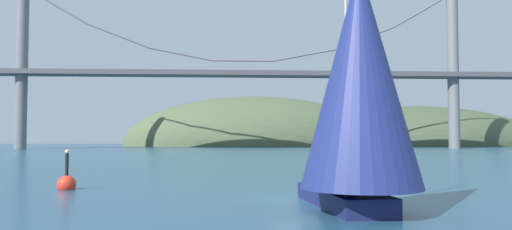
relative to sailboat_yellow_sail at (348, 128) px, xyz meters
name	(u,v)px	position (x,y,z in m)	size (l,w,h in m)	color
ground_plane	(293,199)	(-9.73, -27.36, -4.14)	(360.00, 360.00, 0.00)	navy
headland_right	(416,146)	(50.27, 107.64, -4.14)	(86.28, 44.00, 26.61)	#425138
headland_center	(254,146)	(-4.73, 107.64, -4.14)	(86.86, 44.00, 32.75)	#4C5B3D
suspension_bridge	(243,71)	(-9.73, 67.64, 15.25)	(144.14, 6.00, 40.22)	slate
sailboat_yellow_sail	(348,128)	(0.00, 0.00, 0.00)	(7.83, 7.02, 8.93)	#B7B2A8
sailboat_navy_sail	(359,83)	(-7.65, -32.38, 1.27)	(5.45, 8.89, 11.03)	#191E4C
channel_buoy	(67,183)	(-22.76, -22.40, -3.77)	(1.10, 1.10, 2.64)	red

